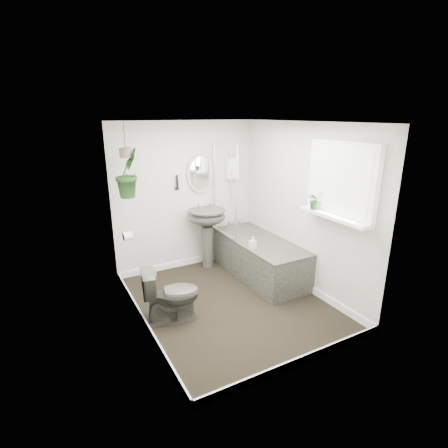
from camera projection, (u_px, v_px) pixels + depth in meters
name	position (u px, v px, depth m)	size (l,w,h in m)	color
floor	(229.00, 303.00, 4.64)	(2.30, 2.80, 0.02)	black
ceiling	(230.00, 121.00, 3.93)	(2.30, 2.80, 0.02)	white
wall_back	(186.00, 197.00, 5.47)	(2.30, 0.02, 2.30)	silver
wall_front	(308.00, 260.00, 3.10)	(2.30, 0.02, 2.30)	silver
wall_left	(136.00, 234.00, 3.76)	(0.02, 2.80, 2.30)	silver
wall_right	(303.00, 208.00, 4.81)	(0.02, 2.80, 2.30)	silver
skirting	(229.00, 299.00, 4.62)	(2.30, 2.80, 0.10)	white
bathtub	(259.00, 258.00, 5.33)	(0.72, 1.72, 0.58)	#393932
bath_screen	(225.00, 190.00, 5.29)	(0.04, 0.72, 1.40)	silver
shower_box	(232.00, 168.00, 5.65)	(0.20, 0.10, 0.35)	white
oval_mirror	(201.00, 173.00, 5.44)	(0.46, 0.03, 0.62)	tan
wall_sconce	(177.00, 182.00, 5.28)	(0.04, 0.04, 0.22)	black
toilet_roll_holder	(128.00, 236.00, 4.45)	(0.11, 0.11, 0.11)	white
window_recess	(342.00, 181.00, 4.04)	(0.08, 1.00, 0.90)	white
window_sill	(334.00, 216.00, 4.14)	(0.18, 1.00, 0.04)	white
window_blinds	(339.00, 181.00, 4.02)	(0.01, 0.86, 0.76)	white
toilet	(171.00, 294.00, 4.15)	(0.38, 0.67, 0.68)	#393932
pedestal_sink	(208.00, 239.00, 5.57)	(0.57, 0.49, 0.97)	#393932
sill_plant	(316.00, 200.00, 4.34)	(0.21, 0.18, 0.23)	black
hanging_plant	(127.00, 173.00, 4.52)	(0.35, 0.28, 0.64)	black
soap_bottle	(253.00, 243.00, 4.87)	(0.08, 0.08, 0.18)	black
hanging_pot	(126.00, 153.00, 4.44)	(0.16, 0.16, 0.12)	brown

